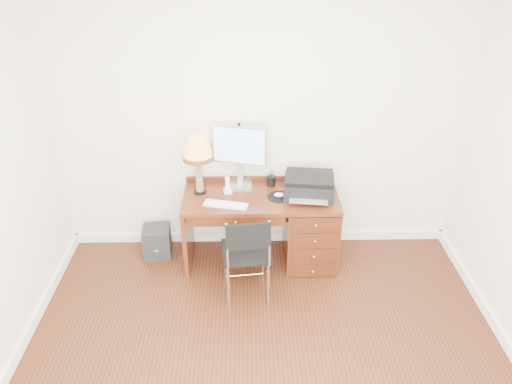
{
  "coord_description": "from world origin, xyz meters",
  "views": [
    {
      "loc": [
        -0.13,
        -2.78,
        3.14
      ],
      "look_at": [
        -0.05,
        1.2,
        0.91
      ],
      "focal_mm": 35.0,
      "sensor_mm": 36.0,
      "label": 1
    }
  ],
  "objects_px": {
    "chair": "(246,250)",
    "phone": "(228,188)",
    "monitor": "(239,148)",
    "equipment_box": "(157,241)",
    "desk": "(293,225)",
    "printer": "(309,185)",
    "leg_lamp": "(198,151)"
  },
  "relations": [
    {
      "from": "leg_lamp",
      "to": "equipment_box",
      "type": "xyz_separation_m",
      "value": [
        -0.48,
        0.01,
        -1.03
      ]
    },
    {
      "from": "desk",
      "to": "equipment_box",
      "type": "height_order",
      "value": "desk"
    },
    {
      "from": "phone",
      "to": "chair",
      "type": "bearing_deg",
      "value": -82.74
    },
    {
      "from": "printer",
      "to": "chair",
      "type": "relative_size",
      "value": 0.57
    },
    {
      "from": "leg_lamp",
      "to": "equipment_box",
      "type": "height_order",
      "value": "leg_lamp"
    },
    {
      "from": "printer",
      "to": "leg_lamp",
      "type": "height_order",
      "value": "leg_lamp"
    },
    {
      "from": "printer",
      "to": "chair",
      "type": "xyz_separation_m",
      "value": [
        -0.61,
        -0.61,
        -0.31
      ]
    },
    {
      "from": "chair",
      "to": "equipment_box",
      "type": "xyz_separation_m",
      "value": [
        -0.93,
        0.69,
        -0.38
      ]
    },
    {
      "from": "chair",
      "to": "phone",
      "type": "bearing_deg",
      "value": 98.95
    },
    {
      "from": "monitor",
      "to": "phone",
      "type": "distance_m",
      "value": 0.4
    },
    {
      "from": "monitor",
      "to": "equipment_box",
      "type": "xyz_separation_m",
      "value": [
        -0.86,
        -0.13,
        -0.99
      ]
    },
    {
      "from": "phone",
      "to": "equipment_box",
      "type": "distance_m",
      "value": 0.99
    },
    {
      "from": "leg_lamp",
      "to": "equipment_box",
      "type": "distance_m",
      "value": 1.14
    },
    {
      "from": "equipment_box",
      "to": "chair",
      "type": "bearing_deg",
      "value": -41.4
    },
    {
      "from": "leg_lamp",
      "to": "equipment_box",
      "type": "bearing_deg",
      "value": 178.46
    },
    {
      "from": "printer",
      "to": "equipment_box",
      "type": "distance_m",
      "value": 1.69
    },
    {
      "from": "desk",
      "to": "chair",
      "type": "bearing_deg",
      "value": -128.06
    },
    {
      "from": "monitor",
      "to": "phone",
      "type": "height_order",
      "value": "monitor"
    },
    {
      "from": "chair",
      "to": "equipment_box",
      "type": "height_order",
      "value": "chair"
    },
    {
      "from": "desk",
      "to": "monitor",
      "type": "bearing_deg",
      "value": 156.98
    },
    {
      "from": "chair",
      "to": "printer",
      "type": "bearing_deg",
      "value": 39.04
    },
    {
      "from": "desk",
      "to": "chair",
      "type": "distance_m",
      "value": 0.77
    },
    {
      "from": "desk",
      "to": "leg_lamp",
      "type": "distance_m",
      "value": 1.2
    },
    {
      "from": "equipment_box",
      "to": "monitor",
      "type": "bearing_deg",
      "value": 4.0
    },
    {
      "from": "printer",
      "to": "chair",
      "type": "distance_m",
      "value": 0.91
    },
    {
      "from": "printer",
      "to": "monitor",
      "type": "bearing_deg",
      "value": 169.21
    },
    {
      "from": "printer",
      "to": "chair",
      "type": "height_order",
      "value": "printer"
    },
    {
      "from": "chair",
      "to": "equipment_box",
      "type": "relative_size",
      "value": 2.8
    },
    {
      "from": "printer",
      "to": "leg_lamp",
      "type": "distance_m",
      "value": 1.11
    },
    {
      "from": "monitor",
      "to": "leg_lamp",
      "type": "relative_size",
      "value": 1.05
    },
    {
      "from": "printer",
      "to": "phone",
      "type": "distance_m",
      "value": 0.79
    },
    {
      "from": "desk",
      "to": "chair",
      "type": "relative_size",
      "value": 1.67
    }
  ]
}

